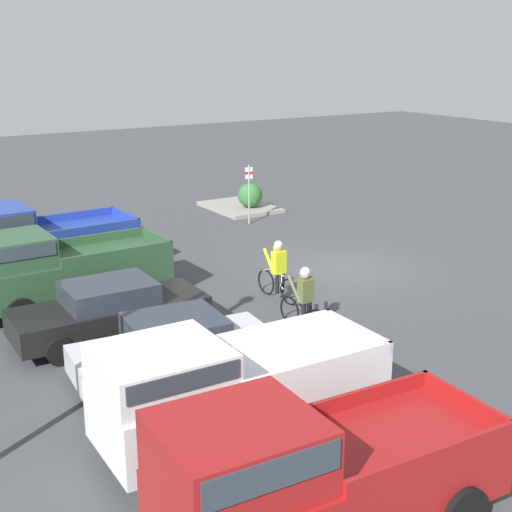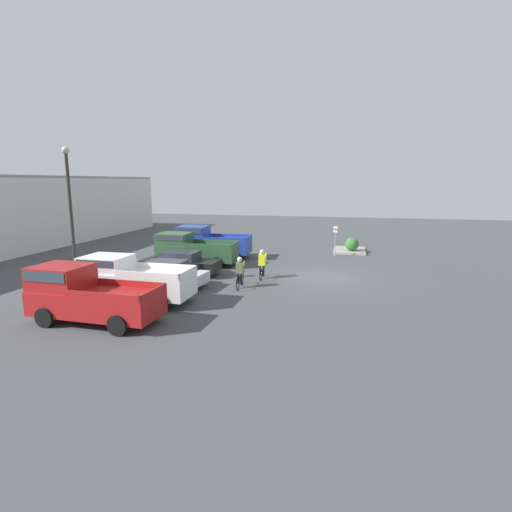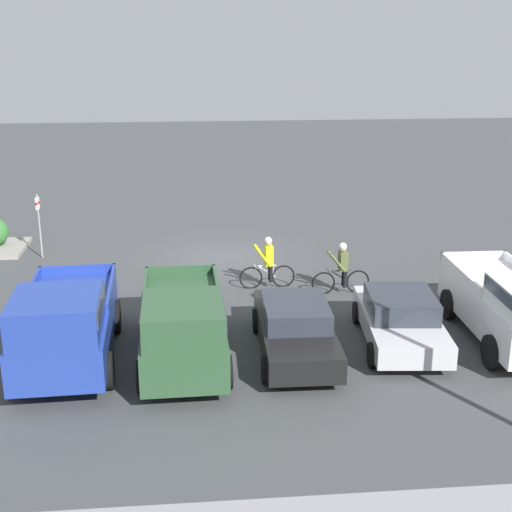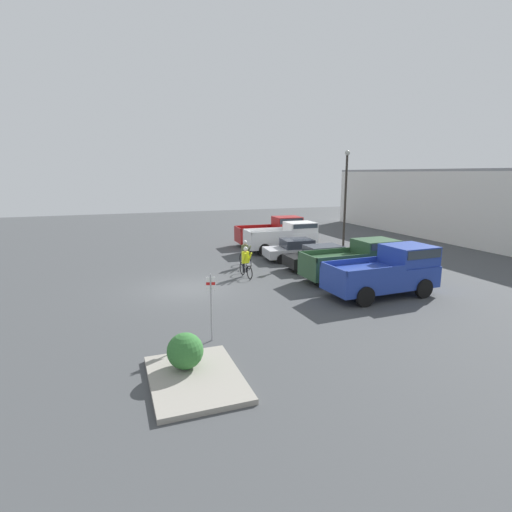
{
  "view_description": "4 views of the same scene",
  "coord_description": "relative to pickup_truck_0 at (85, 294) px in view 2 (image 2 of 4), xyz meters",
  "views": [
    {
      "loc": [
        -16.63,
        13.74,
        6.74
      ],
      "look_at": [
        -0.84,
        3.83,
        1.2
      ],
      "focal_mm": 50.0,
      "sensor_mm": 36.0,
      "label": 1
    },
    {
      "loc": [
        -22.99,
        -1.23,
        5.47
      ],
      "look_at": [
        -0.84,
        3.83,
        1.2
      ],
      "focal_mm": 28.0,
      "sensor_mm": 36.0,
      "label": 2
    },
    {
      "loc": [
        1.11,
        24.56,
        7.83
      ],
      "look_at": [
        -0.84,
        3.83,
        1.2
      ],
      "focal_mm": 50.0,
      "sensor_mm": 36.0,
      "label": 3
    },
    {
      "loc": [
        18.92,
        -3.4,
        5.59
      ],
      "look_at": [
        -0.84,
        3.83,
        1.2
      ],
      "focal_mm": 28.0,
      "sensor_mm": 36.0,
      "label": 4
    }
  ],
  "objects": [
    {
      "name": "sedan_0",
      "position": [
        5.58,
        -0.74,
        -0.45
      ],
      "size": [
        2.31,
        4.38,
        1.37
      ],
      "color": "silver",
      "rests_on": "ground_plane"
    },
    {
      "name": "cyclist_0",
      "position": [
        8.53,
        -5.27,
        -0.29
      ],
      "size": [
        1.78,
        0.48,
        1.69
      ],
      "color": "black",
      "rests_on": "ground_plane"
    },
    {
      "name": "pickup_truck_0",
      "position": [
        0.0,
        0.0,
        0.0
      ],
      "size": [
        2.34,
        5.18,
        2.21
      ],
      "color": "maroon",
      "rests_on": "ground_plane"
    },
    {
      "name": "sedan_1",
      "position": [
        8.38,
        -0.37,
        -0.42
      ],
      "size": [
        1.99,
        4.6,
        1.4
      ],
      "color": "black",
      "rests_on": "ground_plane"
    },
    {
      "name": "pickup_truck_1",
      "position": [
        2.79,
        -0.33,
        -0.03
      ],
      "size": [
        2.23,
        5.11,
        2.1
      ],
      "color": "white",
      "rests_on": "ground_plane"
    },
    {
      "name": "shrub",
      "position": [
        18.19,
        -10.33,
        -0.46
      ],
      "size": [
        1.03,
        1.03,
        1.03
      ],
      "color": "#337033",
      "rests_on": "curb_island"
    },
    {
      "name": "ground_plane",
      "position": [
        9.79,
        -8.65,
        -1.13
      ],
      "size": [
        80.0,
        80.0,
        0.0
      ],
      "primitive_type": "plane",
      "color": "#424447"
    },
    {
      "name": "pickup_truck_2",
      "position": [
        11.17,
        0.07,
        -0.04
      ],
      "size": [
        2.23,
        5.26,
        2.1
      ],
      "color": "#2D5133",
      "rests_on": "ground_plane"
    },
    {
      "name": "cyclist_1",
      "position": [
        6.31,
        -4.56,
        -0.31
      ],
      "size": [
        1.84,
        0.48,
        1.65
      ],
      "color": "black",
      "rests_on": "ground_plane"
    },
    {
      "name": "pickup_truck_3",
      "position": [
        13.96,
        -0.08,
        0.05
      ],
      "size": [
        2.47,
        5.31,
        2.27
      ],
      "color": "#233D9E",
      "rests_on": "ground_plane"
    },
    {
      "name": "fire_lane_sign",
      "position": [
        16.27,
        -9.1,
        0.28
      ],
      "size": [
        0.1,
        0.3,
        2.33
      ],
      "color": "#9E9EA3",
      "rests_on": "ground_plane"
    },
    {
      "name": "lamppost",
      "position": [
        4.24,
        3.62,
        3.03
      ],
      "size": [
        0.36,
        0.36,
        7.13
      ],
      "color": "#2D2823",
      "rests_on": "ground_plane"
    },
    {
      "name": "curb_island",
      "position": [
        18.76,
        -10.17,
        -1.05
      ],
      "size": [
        3.34,
        2.44,
        0.15
      ],
      "primitive_type": "cube",
      "color": "gray",
      "rests_on": "ground_plane"
    }
  ]
}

